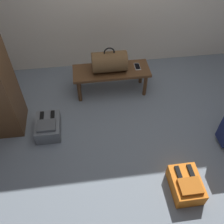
{
  "coord_description": "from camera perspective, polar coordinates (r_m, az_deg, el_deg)",
  "views": [
    {
      "loc": [
        -0.56,
        -1.67,
        2.38
      ],
      "look_at": [
        -0.3,
        0.26,
        0.25
      ],
      "focal_mm": 39.97,
      "sensor_mm": 36.0,
      "label": 1
    }
  ],
  "objects": [
    {
      "name": "bench",
      "position": [
        3.32,
        -0.16,
        8.85
      ],
      "size": [
        1.0,
        0.36,
        0.37
      ],
      "color": "brown",
      "rests_on": "ground"
    },
    {
      "name": "cell_phone",
      "position": [
        3.35,
        5.81,
        10.31
      ],
      "size": [
        0.07,
        0.14,
        0.01
      ],
      "color": "silver",
      "rests_on": "bench"
    },
    {
      "name": "ground_plane",
      "position": [
        2.97,
        6.5,
        -6.44
      ],
      "size": [
        6.6,
        6.6,
        0.0
      ],
      "primitive_type": "plane",
      "color": "slate"
    },
    {
      "name": "backpack_grey",
      "position": [
        3.05,
        -14.37,
        -3.24
      ],
      "size": [
        0.28,
        0.38,
        0.21
      ],
      "color": "slate",
      "rests_on": "ground"
    },
    {
      "name": "backpack_orange",
      "position": [
        2.65,
        16.54,
        -15.64
      ],
      "size": [
        0.28,
        0.38,
        0.21
      ],
      "color": "orange",
      "rests_on": "ground"
    },
    {
      "name": "duffel_bag_brown",
      "position": [
        3.2,
        -0.61,
        11.43
      ],
      "size": [
        0.44,
        0.26,
        0.34
      ],
      "color": "brown",
      "rests_on": "bench"
    }
  ]
}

